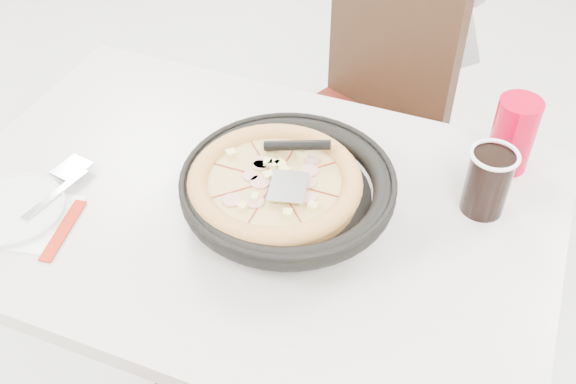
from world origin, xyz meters
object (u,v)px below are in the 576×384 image
at_px(main_table, 254,317).
at_px(cola_glass, 487,183).
at_px(pizza_pan, 288,195).
at_px(side_plate, 13,210).
at_px(pizza, 275,188).
at_px(red_cup, 513,134).
at_px(chair_far, 342,140).

xyz_separation_m(main_table, cola_glass, (0.43, 0.15, 0.44)).
distance_m(pizza_pan, side_plate, 0.53).
height_order(pizza_pan, pizza, pizza).
bearing_deg(pizza, red_cup, 37.93).
bearing_deg(pizza_pan, pizza, -157.01).
relative_size(chair_far, cola_glass, 7.31).
relative_size(pizza, side_plate, 1.60).
bearing_deg(pizza_pan, side_plate, -157.56).
relative_size(chair_far, red_cup, 5.94).
height_order(main_table, pizza_pan, pizza_pan).
height_order(main_table, red_cup, red_cup).
relative_size(cola_glass, red_cup, 0.81).
distance_m(chair_far, cola_glass, 0.69).
bearing_deg(pizza, main_table, 177.79).
distance_m(pizza, red_cup, 0.50).
xyz_separation_m(side_plate, red_cup, (0.86, 0.50, 0.07)).
bearing_deg(cola_glass, main_table, -160.32).
height_order(pizza_pan, side_plate, pizza_pan).
bearing_deg(pizza, pizza_pan, 22.99).
distance_m(main_table, red_cup, 0.71).
height_order(chair_far, pizza_pan, chair_far).
bearing_deg(pizza_pan, chair_far, 96.57).
bearing_deg(pizza, chair_far, 94.29).
xyz_separation_m(main_table, side_plate, (-0.41, -0.20, 0.38)).
relative_size(side_plate, cola_glass, 1.51).
height_order(chair_far, cola_glass, chair_far).
bearing_deg(side_plate, chair_far, 61.54).
bearing_deg(red_cup, main_table, -146.22).
bearing_deg(cola_glass, red_cup, 81.08).
height_order(main_table, cola_glass, cola_glass).
height_order(pizza_pan, red_cup, red_cup).
bearing_deg(red_cup, pizza_pan, -141.31).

